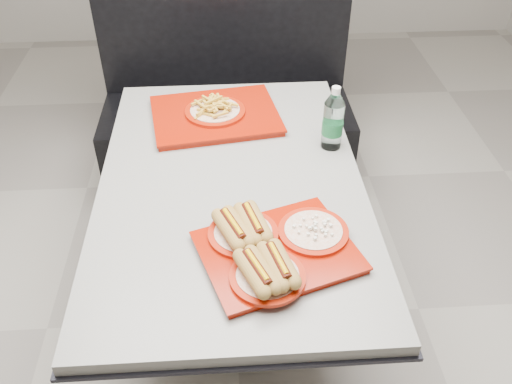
{
  "coord_description": "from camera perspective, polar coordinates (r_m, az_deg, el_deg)",
  "views": [
    {
      "loc": [
        -0.01,
        -1.47,
        1.89
      ],
      "look_at": [
        0.07,
        -0.17,
        0.83
      ],
      "focal_mm": 38.0,
      "sensor_mm": 36.0,
      "label": 1
    }
  ],
  "objects": [
    {
      "name": "tray_near",
      "position": [
        1.56,
        1.64,
        -5.88
      ],
      "size": [
        0.52,
        0.46,
        0.1
      ],
      "rotation": [
        0.0,
        0.0,
        0.32
      ],
      "color": "#8B1303",
      "rests_on": "diner_table"
    },
    {
      "name": "tray_far",
      "position": [
        2.18,
        -4.32,
        8.33
      ],
      "size": [
        0.55,
        0.46,
        0.1
      ],
      "rotation": [
        0.0,
        0.0,
        0.15
      ],
      "color": "#8B1303",
      "rests_on": "diner_table"
    },
    {
      "name": "booth_bench",
      "position": [
        2.96,
        -3.07,
        8.81
      ],
      "size": [
        1.3,
        0.57,
        1.35
      ],
      "color": "black",
      "rests_on": "ground"
    },
    {
      "name": "ground",
      "position": [
        2.39,
        -2.1,
        -13.17
      ],
      "size": [
        6.0,
        6.0,
        0.0
      ],
      "primitive_type": "plane",
      "color": "#9B968B",
      "rests_on": "ground"
    },
    {
      "name": "diner_table",
      "position": [
        1.96,
        -2.5,
        -2.62
      ],
      "size": [
        0.92,
        1.42,
        0.75
      ],
      "color": "black",
      "rests_on": "ground"
    },
    {
      "name": "water_bottle",
      "position": [
        1.99,
        8.1,
        7.35
      ],
      "size": [
        0.08,
        0.08,
        0.24
      ],
      "rotation": [
        0.0,
        0.0,
        -0.32
      ],
      "color": "silver",
      "rests_on": "diner_table"
    }
  ]
}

